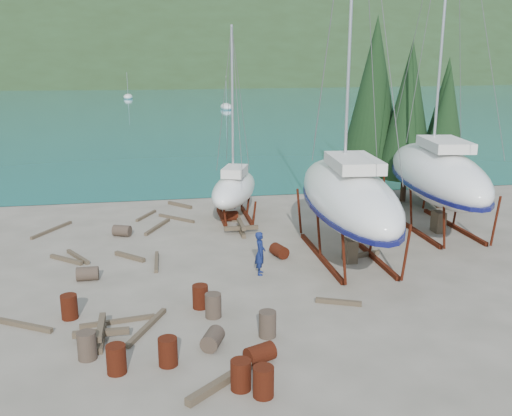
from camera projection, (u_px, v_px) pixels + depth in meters
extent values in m
plane|color=#645E4F|center=(238.00, 286.00, 23.00)|extent=(600.00, 600.00, 0.00)
plane|color=#185D79|center=(155.00, 73.00, 322.50)|extent=(700.00, 700.00, 0.00)
ellipsoid|color=#24351A|center=(155.00, 73.00, 327.25)|extent=(800.00, 360.00, 110.00)
cube|color=beige|center=(101.00, 77.00, 199.66)|extent=(6.00, 5.00, 4.00)
cube|color=#A54C2D|center=(100.00, 69.00, 198.95)|extent=(6.60, 5.60, 1.60)
cube|color=beige|center=(241.00, 77.00, 208.35)|extent=(6.00, 5.00, 4.00)
cube|color=#A54C2D|center=(241.00, 69.00, 207.63)|extent=(6.60, 5.60, 1.60)
cylinder|color=black|center=(403.00, 189.00, 36.38)|extent=(0.36, 0.36, 1.60)
cone|color=black|center=(409.00, 110.00, 35.09)|extent=(3.60, 3.60, 8.40)
cylinder|color=black|center=(440.00, 197.00, 34.76)|extent=(0.36, 0.36, 1.36)
cone|color=black|center=(446.00, 127.00, 33.67)|extent=(3.06, 3.06, 7.14)
cylinder|color=black|center=(370.00, 181.00, 37.99)|extent=(0.36, 0.36, 1.84)
cone|color=black|center=(374.00, 94.00, 36.51)|extent=(4.14, 4.14, 9.66)
cylinder|color=black|center=(439.00, 185.00, 37.87)|extent=(0.36, 0.36, 1.44)
cone|color=black|center=(445.00, 117.00, 36.71)|extent=(3.24, 3.24, 7.56)
ellipsoid|color=white|center=(226.00, 107.00, 100.70)|extent=(2.00, 5.00, 1.40)
cylinder|color=silver|center=(226.00, 91.00, 99.97)|extent=(0.08, 0.08, 5.00)
ellipsoid|color=white|center=(128.00, 97.00, 126.10)|extent=(2.00, 5.00, 1.40)
cylinder|color=silver|center=(127.00, 84.00, 125.37)|extent=(0.08, 0.08, 5.00)
ellipsoid|color=white|center=(348.00, 196.00, 25.59)|extent=(4.35, 11.90, 2.72)
cube|color=#0E1048|center=(351.00, 219.00, 25.27)|extent=(0.42, 2.11, 1.00)
cube|color=silver|center=(354.00, 163.00, 24.63)|extent=(2.15, 3.64, 0.50)
cube|color=#5E2510|center=(320.00, 257.00, 26.11)|extent=(0.18, 6.41, 0.20)
cube|color=#5E2510|center=(370.00, 253.00, 26.52)|extent=(0.18, 6.41, 0.20)
cube|color=brown|center=(350.00, 250.00, 25.65)|extent=(0.50, 0.80, 1.05)
ellipsoid|color=white|center=(437.00, 174.00, 29.90)|extent=(5.20, 12.23, 2.80)
cube|color=#0E1048|center=(441.00, 194.00, 29.58)|extent=(0.57, 2.15, 1.00)
cube|color=silver|center=(445.00, 144.00, 28.91)|extent=(2.41, 3.80, 0.50)
cylinder|color=silver|center=(445.00, 1.00, 28.25)|extent=(0.14, 0.14, 14.21)
cube|color=#5E2510|center=(411.00, 228.00, 30.44)|extent=(0.18, 6.52, 0.20)
cube|color=#5E2510|center=(453.00, 226.00, 30.86)|extent=(0.18, 6.52, 0.20)
cube|color=brown|center=(438.00, 222.00, 29.97)|extent=(0.50, 0.80, 1.12)
ellipsoid|color=white|center=(234.00, 189.00, 32.24)|extent=(4.23, 6.95, 1.71)
cube|color=#0E1048|center=(235.00, 198.00, 32.03)|extent=(0.64, 1.21, 1.00)
cube|color=silver|center=(235.00, 171.00, 31.64)|extent=(1.76, 2.26, 0.50)
cylinder|color=silver|center=(232.00, 100.00, 31.29)|extent=(0.14, 0.14, 7.96)
cube|color=#5E2510|center=(222.00, 217.00, 32.53)|extent=(0.18, 3.65, 0.20)
cube|color=#5E2510|center=(247.00, 216.00, 32.78)|extent=(0.18, 3.65, 0.20)
cube|color=brown|center=(235.00, 217.00, 32.32)|extent=(0.50, 0.80, 0.35)
imported|color=#121D4F|center=(260.00, 253.00, 24.06)|extent=(0.57, 0.76, 1.87)
cylinder|color=#2D2823|center=(213.00, 339.00, 18.08)|extent=(0.88, 1.04, 0.58)
cylinder|color=#5E2510|center=(263.00, 382.00, 15.43)|extent=(0.58, 0.58, 0.88)
cylinder|color=#5E2510|center=(230.00, 216.00, 32.04)|extent=(0.89, 0.59, 0.58)
cylinder|color=#2D2823|center=(213.00, 305.00, 20.16)|extent=(0.58, 0.58, 0.88)
cylinder|color=#5E2510|center=(279.00, 251.00, 26.29)|extent=(0.82, 1.02, 0.58)
cylinder|color=#5E2510|center=(241.00, 375.00, 15.76)|extent=(0.58, 0.58, 0.88)
cylinder|color=#5E2510|center=(69.00, 307.00, 20.06)|extent=(0.58, 0.58, 0.88)
cylinder|color=#2D2823|center=(122.00, 231.00, 29.36)|extent=(1.03, 0.87, 0.58)
cylinder|color=#5E2510|center=(116.00, 359.00, 16.58)|extent=(0.58, 0.58, 0.88)
cylinder|color=#5E2510|center=(260.00, 354.00, 17.19)|extent=(1.04, 0.88, 0.58)
cylinder|color=#5E2510|center=(168.00, 352.00, 17.00)|extent=(0.58, 0.58, 0.88)
cylinder|color=#5E2510|center=(200.00, 297.00, 20.92)|extent=(0.58, 0.58, 0.88)
cylinder|color=#2D2823|center=(88.00, 274.00, 23.54)|extent=(0.88, 0.58, 0.58)
cylinder|color=#2D2823|center=(87.00, 346.00, 17.36)|extent=(0.58, 0.58, 0.88)
cylinder|color=#2D2823|center=(267.00, 324.00, 18.76)|extent=(0.58, 0.58, 0.88)
cube|color=brown|center=(146.00, 216.00, 32.95)|extent=(1.17, 2.03, 0.14)
cube|color=brown|center=(362.00, 255.00, 26.32)|extent=(1.79, 0.65, 0.19)
cube|color=brown|center=(118.00, 321.00, 19.78)|extent=(2.56, 0.53, 0.15)
cube|color=brown|center=(66.00, 260.00, 25.76)|extent=(1.60, 1.42, 0.17)
cube|color=brown|center=(147.00, 327.00, 19.33)|extent=(1.38, 2.59, 0.16)
cube|color=brown|center=(180.00, 205.00, 35.23)|extent=(1.44, 1.61, 0.19)
cube|color=brown|center=(338.00, 302.00, 21.31)|extent=(1.64, 0.84, 0.17)
cube|color=brown|center=(130.00, 257.00, 26.12)|extent=(1.43, 1.41, 0.19)
cube|color=brown|center=(176.00, 218.00, 32.39)|extent=(1.97, 1.92, 0.15)
cube|color=brown|center=(158.00, 227.00, 30.77)|extent=(1.42, 2.69, 0.16)
cube|color=brown|center=(156.00, 262.00, 25.52)|extent=(0.22, 2.46, 0.15)
cube|color=brown|center=(25.00, 325.00, 19.45)|extent=(2.02, 1.31, 0.17)
cube|color=brown|center=(52.00, 230.00, 30.22)|extent=(1.72, 2.78, 0.15)
cube|color=brown|center=(225.00, 380.00, 16.12)|extent=(2.42, 2.08, 0.23)
cube|color=brown|center=(78.00, 257.00, 26.14)|extent=(1.23, 1.95, 0.16)
cube|color=brown|center=(102.00, 338.00, 18.53)|extent=(0.20, 1.80, 0.20)
cube|color=brown|center=(101.00, 333.00, 18.47)|extent=(1.80, 0.20, 0.20)
cube|color=brown|center=(101.00, 327.00, 18.42)|extent=(0.20, 1.80, 0.20)
cube|color=brown|center=(241.00, 232.00, 29.83)|extent=(0.20, 1.80, 0.20)
cube|color=brown|center=(241.00, 228.00, 29.78)|extent=(1.80, 0.20, 0.20)
cube|color=brown|center=(241.00, 224.00, 29.73)|extent=(0.20, 1.80, 0.20)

